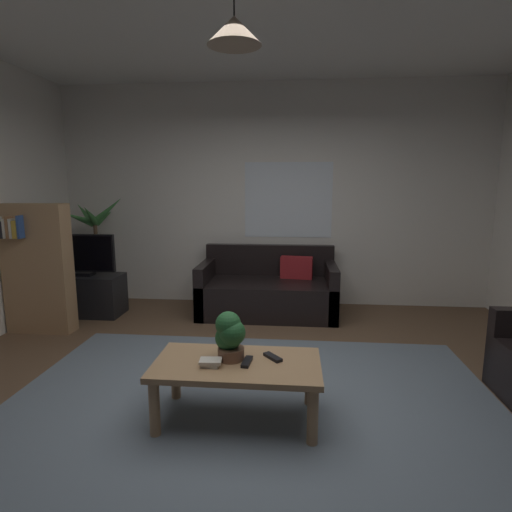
% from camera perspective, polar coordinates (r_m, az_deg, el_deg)
% --- Properties ---
extents(floor, '(5.64, 5.32, 0.02)m').
position_cam_1_polar(floor, '(3.23, -0.52, -19.79)').
color(floor, brown).
rests_on(floor, ground).
extents(rug, '(3.66, 2.92, 0.01)m').
position_cam_1_polar(rug, '(3.06, -0.92, -21.41)').
color(rug, slate).
rests_on(rug, ground).
extents(wall_back, '(5.76, 0.06, 2.89)m').
position_cam_1_polar(wall_back, '(5.50, 2.31, 8.33)').
color(wall_back, silver).
rests_on(wall_back, ground).
extents(window_pane, '(1.14, 0.01, 0.98)m').
position_cam_1_polar(window_pane, '(5.46, 4.49, 7.75)').
color(window_pane, white).
extents(couch_under_window, '(1.67, 0.87, 0.82)m').
position_cam_1_polar(couch_under_window, '(5.14, 1.71, -5.03)').
color(couch_under_window, black).
rests_on(couch_under_window, ground).
extents(coffee_table, '(1.12, 0.59, 0.42)m').
position_cam_1_polar(coffee_table, '(2.88, -2.64, -15.66)').
color(coffee_table, '#A87F56').
rests_on(coffee_table, ground).
extents(book_on_table_0, '(0.12, 0.10, 0.03)m').
position_cam_1_polar(book_on_table_0, '(2.80, -6.31, -14.70)').
color(book_on_table_0, beige).
rests_on(book_on_table_0, coffee_table).
extents(book_on_table_1, '(0.15, 0.11, 0.02)m').
position_cam_1_polar(book_on_table_1, '(2.79, -6.33, -14.30)').
color(book_on_table_1, beige).
rests_on(book_on_table_1, coffee_table).
extents(remote_on_table_0, '(0.07, 0.16, 0.02)m').
position_cam_1_polar(remote_on_table_0, '(2.82, -1.27, -14.49)').
color(remote_on_table_0, black).
rests_on(remote_on_table_0, coffee_table).
extents(remote_on_table_1, '(0.14, 0.16, 0.02)m').
position_cam_1_polar(remote_on_table_1, '(2.89, 2.35, -13.87)').
color(remote_on_table_1, black).
rests_on(remote_on_table_1, coffee_table).
extents(potted_plant_on_table, '(0.22, 0.22, 0.33)m').
position_cam_1_polar(potted_plant_on_table, '(2.83, -3.66, -10.85)').
color(potted_plant_on_table, brown).
rests_on(potted_plant_on_table, coffee_table).
extents(tv_stand, '(0.90, 0.44, 0.50)m').
position_cam_1_polar(tv_stand, '(5.52, -22.58, -4.99)').
color(tv_stand, black).
rests_on(tv_stand, ground).
extents(tv, '(0.81, 0.16, 0.51)m').
position_cam_1_polar(tv, '(5.40, -23.04, 0.20)').
color(tv, black).
rests_on(tv, tv_stand).
extents(potted_palm_corner, '(0.82, 0.76, 1.47)m').
position_cam_1_polar(potted_palm_corner, '(5.83, -21.21, -0.64)').
color(potted_palm_corner, beige).
rests_on(potted_palm_corner, ground).
extents(bookshelf_corner, '(0.70, 0.31, 1.40)m').
position_cam_1_polar(bookshelf_corner, '(5.00, -28.11, -1.43)').
color(bookshelf_corner, '#A87F56').
rests_on(bookshelf_corner, ground).
extents(pendant_lamp, '(0.33, 0.33, 0.49)m').
position_cam_1_polar(pendant_lamp, '(2.75, -3.04, 28.82)').
color(pendant_lamp, black).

